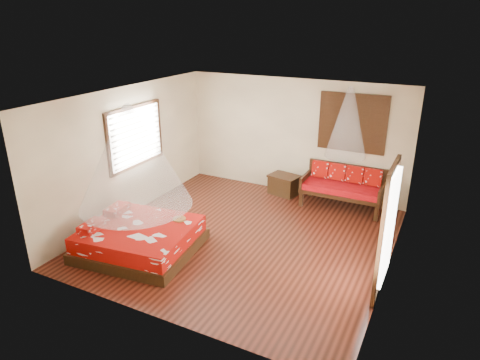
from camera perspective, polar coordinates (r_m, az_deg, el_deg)
name	(u,v)px	position (r m, az deg, el deg)	size (l,w,h in m)	color
room	(244,172)	(8.05, 0.49, 1.14)	(5.54, 5.54, 2.84)	black
bed	(139,238)	(8.28, -13.27, -7.58)	(2.22, 2.05, 0.63)	black
daybed	(343,185)	(10.05, 13.61, -0.66)	(1.82, 0.81, 0.95)	black
storage_chest	(284,184)	(10.60, 5.88, -0.60)	(0.80, 0.66, 0.49)	black
shutter_panel	(352,123)	(9.96, 14.76, 7.37)	(1.52, 0.06, 1.32)	black
window_left	(136,136)	(9.56, -13.72, 5.67)	(0.10, 1.74, 1.34)	black
glazed_door	(385,231)	(6.93, 18.81, -6.50)	(0.08, 1.02, 2.16)	black
wine_tray	(179,217)	(8.26, -8.11, -4.93)	(0.25, 0.25, 0.20)	brown
mosquito_net_main	(132,157)	(7.65, -14.15, 2.97)	(2.00, 2.00, 1.80)	white
mosquito_net_daybed	(348,123)	(9.49, 14.18, 7.39)	(0.89, 0.89, 1.50)	white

